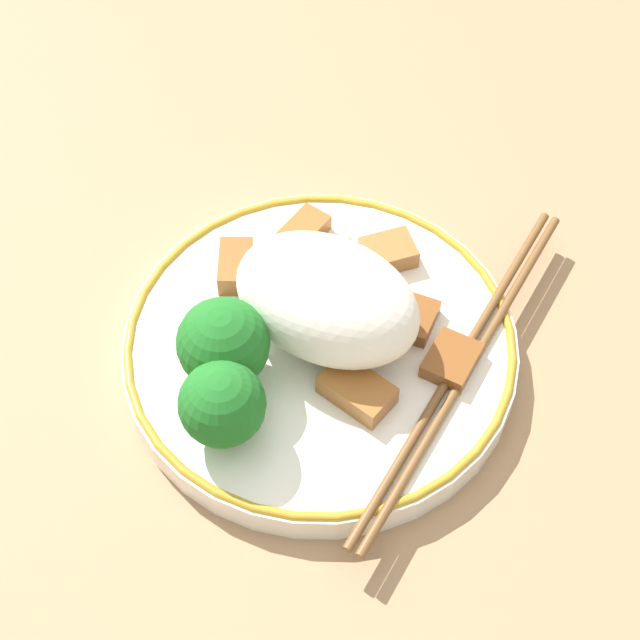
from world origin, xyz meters
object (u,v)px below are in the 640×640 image
object	(u,v)px
plate	(320,349)
chopsticks	(462,367)
broccoli_back_left	(223,344)
broccoli_back_center	(222,404)

from	to	relation	value
plate	chopsticks	bearing A→B (deg)	-164.24
plate	broccoli_back_left	xyz separation A→B (m)	(0.03, 0.04, 0.04)
chopsticks	broccoli_back_left	bearing A→B (deg)	30.71
broccoli_back_left	broccoli_back_center	bearing A→B (deg)	121.37
broccoli_back_center	broccoli_back_left	bearing A→B (deg)	-58.63
plate	chopsticks	xyz separation A→B (m)	(-0.07, -0.02, 0.01)
broccoli_back_left	plate	bearing A→B (deg)	-127.32
broccoli_back_center	chopsticks	size ratio (longest dim) A/B	0.20
plate	broccoli_back_left	size ratio (longest dim) A/B	4.06
plate	broccoli_back_center	distance (m)	0.08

